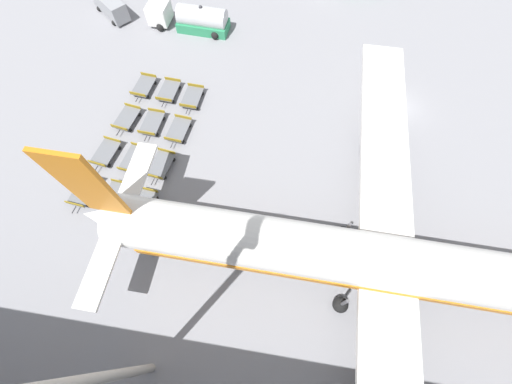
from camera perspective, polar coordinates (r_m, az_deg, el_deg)
ground_plane at (r=36.74m, az=24.64°, el=14.02°), size 500.00×500.00×0.00m
airplane at (r=24.44m, az=25.60°, el=-12.08°), size 45.38×47.67×12.53m
fuel_tanker_secondary at (r=42.57m, az=-11.35°, el=28.50°), size 3.78×9.58×2.99m
service_van at (r=47.46m, az=-25.05°, el=28.42°), size 4.96×5.47×2.27m
baggage_dolly_row_near_col_a at (r=36.75m, az=-19.70°, el=17.65°), size 3.67×2.04×0.92m
baggage_dolly_row_near_col_b at (r=34.40m, az=-22.43°, el=12.28°), size 3.69×2.17×0.92m
baggage_dolly_row_near_col_c at (r=32.67m, az=-25.64°, el=6.46°), size 3.69×2.17×0.92m
baggage_dolly_row_near_col_d at (r=31.35m, az=-28.79°, el=0.13°), size 3.67×2.04×0.92m
baggage_dolly_row_mid_a_col_a at (r=35.52m, az=-15.58°, el=17.27°), size 3.65×1.97×0.92m
baggage_dolly_row_mid_a_col_b at (r=33.16m, az=-18.36°, el=11.79°), size 3.64×1.96×0.92m
baggage_dolly_row_mid_a_col_c at (r=31.24m, az=-21.32°, el=5.61°), size 3.68×2.11×0.92m
baggage_dolly_row_mid_a_col_d at (r=29.88m, az=-24.32°, el=-0.84°), size 3.66×2.01×0.92m
baggage_dolly_row_mid_b_col_a at (r=34.36m, az=-11.52°, el=16.50°), size 3.64×1.95×0.92m
baggage_dolly_row_mid_b_col_b at (r=31.94m, az=-13.91°, el=10.92°), size 3.67×2.04×0.92m
baggage_dolly_row_mid_b_col_c at (r=30.08m, az=-16.89°, el=4.75°), size 3.68×2.12×0.92m
baggage_dolly_row_mid_b_col_d at (r=28.61m, az=-19.85°, el=-2.24°), size 3.66×2.02×0.92m
stand_guidance_stripe at (r=26.14m, az=0.84°, el=-9.94°), size 0.51×20.73×0.01m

